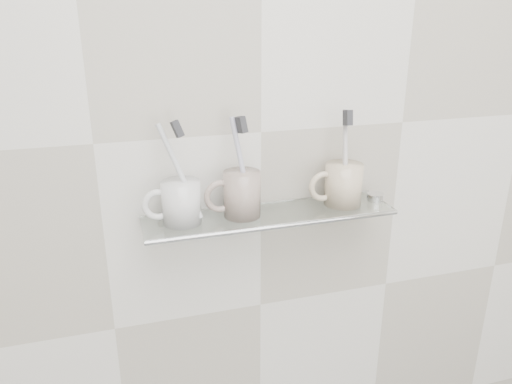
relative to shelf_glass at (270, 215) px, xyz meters
name	(u,v)px	position (x,y,z in m)	size (l,w,h in m)	color
wall_back	(261,132)	(0.00, 0.06, 0.15)	(2.50, 2.50, 0.00)	silver
shelf_glass	(270,215)	(0.00, 0.00, 0.00)	(0.50, 0.12, 0.01)	silver
shelf_rail	(279,226)	(0.00, -0.06, 0.00)	(0.01, 0.01, 0.50)	silver
bracket_left	(161,223)	(-0.21, 0.05, -0.01)	(0.02, 0.02, 0.03)	silver
bracket_right	(354,201)	(0.21, 0.05, -0.01)	(0.02, 0.02, 0.03)	silver
mug_left	(181,202)	(-0.17, 0.00, 0.04)	(0.07, 0.07, 0.08)	white
mug_left_handle	(158,205)	(-0.22, 0.00, 0.04)	(0.06, 0.06, 0.01)	white
toothbrush_left	(180,172)	(-0.17, 0.00, 0.10)	(0.01, 0.01, 0.19)	silver
bristles_left	(177,129)	(-0.17, 0.00, 0.19)	(0.01, 0.02, 0.03)	#2E2E33
mug_center	(242,194)	(-0.06, 0.00, 0.05)	(0.07, 0.07, 0.09)	silver
mug_center_handle	(221,196)	(-0.10, 0.00, 0.05)	(0.07, 0.07, 0.01)	silver
toothbrush_center	(242,166)	(-0.06, 0.00, 0.10)	(0.01, 0.01, 0.19)	#A9A5C6
bristles_center	(241,125)	(-0.06, 0.00, 0.19)	(0.01, 0.02, 0.03)	#2E2E33
mug_right	(343,184)	(0.16, 0.00, 0.05)	(0.08, 0.08, 0.09)	beige
mug_right_handle	(324,186)	(0.12, 0.00, 0.05)	(0.06, 0.06, 0.01)	beige
toothbrush_right	(345,157)	(0.16, 0.00, 0.10)	(0.01, 0.01, 0.19)	beige
bristles_right	(348,118)	(0.16, 0.00, 0.19)	(0.01, 0.02, 0.03)	#2E2E33
chrome_cap	(375,197)	(0.24, 0.00, 0.01)	(0.04, 0.04, 0.01)	silver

